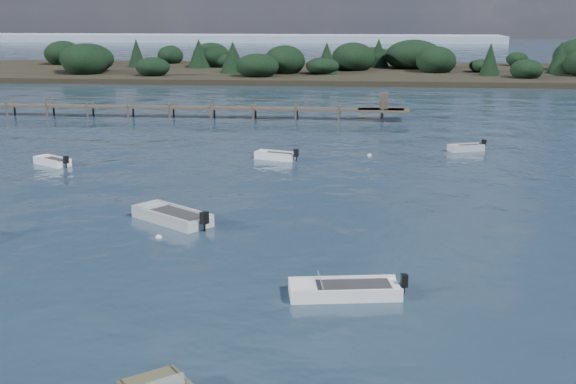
# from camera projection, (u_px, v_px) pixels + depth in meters

# --- Properties ---
(ground) EXTENTS (400.00, 400.00, 0.00)m
(ground) POSITION_uv_depth(u_px,v_px,m) (345.00, 104.00, 83.56)
(ground) COLOR #172737
(ground) RESTS_ON ground
(dinghy_mid_grey) EXTENTS (4.68, 4.10, 1.25)m
(dinghy_mid_grey) POSITION_uv_depth(u_px,v_px,m) (172.00, 218.00, 37.13)
(dinghy_mid_grey) COLOR #A7ACAE
(dinghy_mid_grey) RESTS_ON ground
(dinghy_mid_white_a) EXTENTS (4.61, 2.21, 1.06)m
(dinghy_mid_white_a) POSITION_uv_depth(u_px,v_px,m) (344.00, 292.00, 27.49)
(dinghy_mid_white_a) COLOR white
(dinghy_mid_white_a) RESTS_ON ground
(tender_far_white) EXTENTS (3.31, 2.02, 1.11)m
(tender_far_white) POSITION_uv_depth(u_px,v_px,m) (275.00, 157.00, 52.72)
(tender_far_white) COLOR white
(tender_far_white) RESTS_ON ground
(tender_far_grey_b) EXTENTS (3.06, 1.95, 1.03)m
(tender_far_grey_b) POSITION_uv_depth(u_px,v_px,m) (466.00, 149.00, 55.86)
(tender_far_grey_b) COLOR #A7ACAE
(tender_far_grey_b) RESTS_ON ground
(tender_far_grey) EXTENTS (3.12, 2.57, 1.05)m
(tender_far_grey) POSITION_uv_depth(u_px,v_px,m) (52.00, 163.00, 50.82)
(tender_far_grey) COLOR white
(tender_far_grey) RESTS_ON ground
(buoy_c) EXTENTS (0.32, 0.32, 0.32)m
(buoy_c) POSITION_uv_depth(u_px,v_px,m) (159.00, 238.00, 34.50)
(buoy_c) COLOR silver
(buoy_c) RESTS_ON ground
(buoy_e) EXTENTS (0.32, 0.32, 0.32)m
(buoy_e) POSITION_uv_depth(u_px,v_px,m) (370.00, 156.00, 54.00)
(buoy_e) COLOR silver
(buoy_e) RESTS_ON ground
(jetty) EXTENTS (64.50, 3.20, 3.40)m
(jetty) POSITION_uv_depth(u_px,v_px,m) (130.00, 107.00, 73.73)
(jetty) COLOR #4B4137
(jetty) RESTS_ON ground
(far_headland) EXTENTS (190.00, 40.00, 5.80)m
(far_headland) POSITION_uv_depth(u_px,v_px,m) (501.00, 64.00, 119.40)
(far_headland) COLOR black
(far_headland) RESTS_ON ground
(distant_haze) EXTENTS (280.00, 20.00, 2.40)m
(distant_haze) POSITION_uv_depth(u_px,v_px,m) (100.00, 41.00, 255.94)
(distant_haze) COLOR #92A2B5
(distant_haze) RESTS_ON ground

